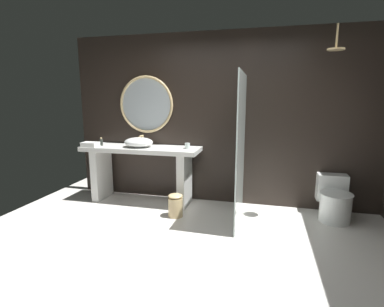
% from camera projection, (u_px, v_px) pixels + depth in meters
% --- Properties ---
extents(ground_plane, '(5.76, 5.76, 0.00)m').
position_uv_depth(ground_plane, '(191.00, 264.00, 2.91)').
color(ground_plane, silver).
extents(back_wall_panel, '(4.80, 0.10, 2.60)m').
position_uv_depth(back_wall_panel, '(222.00, 120.00, 4.48)').
color(back_wall_panel, black).
rests_on(back_wall_panel, ground_plane).
extents(vanity_counter, '(1.85, 0.56, 0.89)m').
position_uv_depth(vanity_counter, '(141.00, 165.00, 4.57)').
color(vanity_counter, silver).
rests_on(vanity_counter, ground_plane).
extents(vessel_sink, '(0.45, 0.37, 0.17)m').
position_uv_depth(vessel_sink, '(139.00, 142.00, 4.47)').
color(vessel_sink, white).
rests_on(vessel_sink, vanity_counter).
extents(tumbler_cup, '(0.08, 0.08, 0.09)m').
position_uv_depth(tumbler_cup, '(187.00, 146.00, 4.33)').
color(tumbler_cup, silver).
rests_on(tumbler_cup, vanity_counter).
extents(soap_dispenser, '(0.05, 0.05, 0.13)m').
position_uv_depth(soap_dispenser, '(101.00, 142.00, 4.61)').
color(soap_dispenser, '#282D28').
rests_on(soap_dispenser, vanity_counter).
extents(round_wall_mirror, '(0.91, 0.04, 0.91)m').
position_uv_depth(round_wall_mirror, '(146.00, 105.00, 4.64)').
color(round_wall_mirror, '#D6B77F').
extents(shower_glass_panel, '(0.02, 1.19, 1.95)m').
position_uv_depth(shower_glass_panel, '(241.00, 148.00, 3.84)').
color(shower_glass_panel, silver).
rests_on(shower_glass_panel, ground_plane).
extents(rain_shower_head, '(0.20, 0.20, 0.30)m').
position_uv_depth(rain_shower_head, '(336.00, 47.00, 3.48)').
color(rain_shower_head, '#D6B77F').
extents(toilet, '(0.41, 0.62, 0.57)m').
position_uv_depth(toilet, '(334.00, 200.00, 3.96)').
color(toilet, white).
rests_on(toilet, ground_plane).
extents(waste_bin, '(0.20, 0.20, 0.33)m').
position_uv_depth(waste_bin, '(175.00, 205.00, 4.04)').
color(waste_bin, '#D6B77F').
rests_on(waste_bin, ground_plane).
extents(folded_hand_towel, '(0.24, 0.17, 0.07)m').
position_uv_depth(folded_hand_towel, '(90.00, 144.00, 4.52)').
color(folded_hand_towel, white).
rests_on(folded_hand_towel, vanity_counter).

